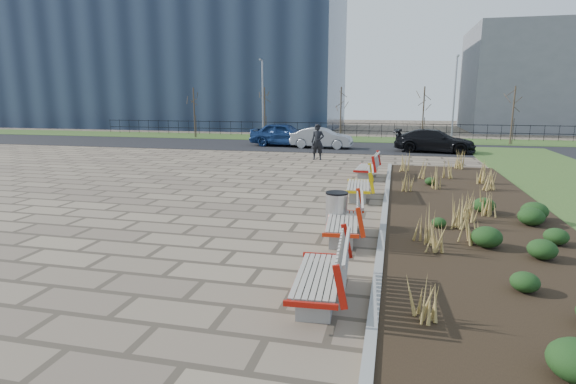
% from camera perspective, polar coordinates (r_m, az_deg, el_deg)
% --- Properties ---
extents(ground, '(120.00, 120.00, 0.00)m').
position_cam_1_polar(ground, '(9.52, -13.23, -8.53)').
color(ground, '#7B6B55').
rests_on(ground, ground).
extents(planting_bed, '(4.50, 18.00, 0.10)m').
position_cam_1_polar(planting_bed, '(13.50, 22.14, -2.79)').
color(planting_bed, black).
rests_on(planting_bed, ground).
extents(planting_curb, '(0.16, 18.00, 0.15)m').
position_cam_1_polar(planting_curb, '(13.33, 12.22, -2.24)').
color(planting_curb, gray).
rests_on(planting_curb, ground).
extents(grass_verge_far, '(80.00, 5.00, 0.04)m').
position_cam_1_polar(grass_verge_far, '(36.32, 6.92, 6.71)').
color(grass_verge_far, '#33511E').
rests_on(grass_verge_far, ground).
extents(road, '(80.00, 7.00, 0.02)m').
position_cam_1_polar(road, '(30.39, 5.60, 5.72)').
color(road, black).
rests_on(road, ground).
extents(bench_a, '(1.03, 2.15, 1.00)m').
position_cam_1_polar(bench_a, '(7.40, 3.87, -10.14)').
color(bench_a, '#AE150B').
rests_on(bench_a, ground).
extents(bench_b, '(1.07, 2.17, 1.00)m').
position_cam_1_polar(bench_b, '(10.53, 6.91, -3.44)').
color(bench_b, red).
rests_on(bench_b, ground).
extents(bench_c, '(1.03, 2.15, 1.00)m').
position_cam_1_polar(bench_c, '(14.92, 8.92, 1.07)').
color(bench_c, yellow).
rests_on(bench_c, ground).
extents(bench_d, '(1.00, 2.14, 1.00)m').
position_cam_1_polar(bench_d, '(18.84, 9.91, 3.29)').
color(bench_d, '#AB0F0B').
rests_on(bench_d, ground).
extents(litter_bin, '(0.54, 0.54, 0.95)m').
position_cam_1_polar(litter_bin, '(11.30, 6.18, -2.48)').
color(litter_bin, '#B2B2B7').
rests_on(litter_bin, ground).
extents(pedestrian, '(0.73, 0.51, 1.90)m').
position_cam_1_polar(pedestrian, '(24.06, 3.78, 6.37)').
color(pedestrian, black).
rests_on(pedestrian, ground).
extents(car_blue, '(4.73, 2.20, 1.57)m').
position_cam_1_polar(car_blue, '(30.71, -0.52, 7.32)').
color(car_blue, navy).
rests_on(car_blue, road).
extents(car_silver, '(4.05, 1.54, 1.32)m').
position_cam_1_polar(car_silver, '(29.57, 4.28, 6.87)').
color(car_silver, gray).
rests_on(car_silver, road).
extents(car_black, '(4.94, 2.53, 1.37)m').
position_cam_1_polar(car_black, '(28.60, 18.09, 6.20)').
color(car_black, black).
rests_on(car_black, road).
extents(tree_a, '(1.40, 1.40, 4.00)m').
position_cam_1_polar(tree_a, '(38.04, -11.82, 9.83)').
color(tree_a, '#4C3D2D').
rests_on(tree_a, grass_verge_far).
extents(tree_b, '(1.40, 1.40, 4.00)m').
position_cam_1_polar(tree_b, '(35.91, -2.98, 9.96)').
color(tree_b, '#4C3D2D').
rests_on(tree_b, grass_verge_far).
extents(tree_c, '(1.40, 1.40, 4.00)m').
position_cam_1_polar(tree_c, '(34.70, 6.71, 9.82)').
color(tree_c, '#4C3D2D').
rests_on(tree_c, grass_verge_far).
extents(tree_d, '(1.40, 1.40, 4.00)m').
position_cam_1_polar(tree_d, '(34.51, 16.78, 9.39)').
color(tree_d, '#4C3D2D').
rests_on(tree_d, grass_verge_far).
extents(tree_e, '(1.40, 1.40, 4.00)m').
position_cam_1_polar(tree_e, '(35.35, 26.64, 8.69)').
color(tree_e, '#4C3D2D').
rests_on(tree_e, grass_verge_far).
extents(lamp_west, '(0.24, 0.60, 6.00)m').
position_cam_1_polar(lamp_west, '(35.41, -3.23, 11.54)').
color(lamp_west, gray).
rests_on(lamp_west, grass_verge_far).
extents(lamp_east, '(0.24, 0.60, 6.00)m').
position_cam_1_polar(lamp_east, '(34.16, 20.34, 10.82)').
color(lamp_east, gray).
rests_on(lamp_east, grass_verge_far).
extents(railing_fence, '(44.00, 0.10, 1.20)m').
position_cam_1_polar(railing_fence, '(37.75, 7.21, 7.85)').
color(railing_fence, black).
rests_on(railing_fence, grass_verge_far).
extents(building_glass, '(40.00, 14.00, 15.00)m').
position_cam_1_polar(building_glass, '(54.75, -15.73, 15.94)').
color(building_glass, '#192338').
rests_on(building_glass, ground).
extents(building_grey, '(18.00, 12.00, 10.00)m').
position_cam_1_polar(building_grey, '(52.43, 31.84, 12.08)').
color(building_grey, slate).
rests_on(building_grey, ground).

